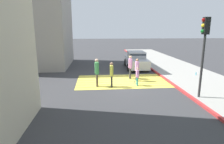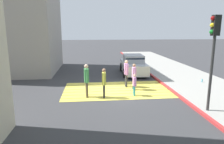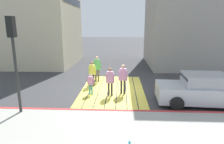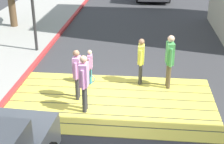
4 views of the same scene
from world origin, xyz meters
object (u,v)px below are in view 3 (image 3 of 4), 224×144
object	(u,v)px
water_bottle	(129,144)
pedestrian_adult_side	(123,77)
pedestrian_adult_lead	(92,72)
pedestrian_child_with_racket	(91,83)
car_parked_near_curb	(201,90)
traffic_light_corner	(14,46)
pedestrian_teen_behind	(97,67)
pedestrian_adult_trailing	(110,80)

from	to	relation	value
water_bottle	pedestrian_adult_side	world-z (taller)	pedestrian_adult_side
water_bottle	pedestrian_adult_lead	xyz separation A→B (m)	(6.85, 2.19, 0.71)
pedestrian_child_with_racket	car_parked_near_curb	bearing A→B (deg)	-101.33
pedestrian_adult_side	pedestrian_child_with_racket	xyz separation A→B (m)	(-0.14, 1.84, -0.33)
pedestrian_adult_side	pedestrian_child_with_racket	size ratio (longest dim) A/B	1.43
traffic_light_corner	car_parked_near_curb	bearing A→B (deg)	-79.47
water_bottle	pedestrian_adult_side	size ratio (longest dim) A/B	0.13
car_parked_near_curb	pedestrian_teen_behind	bearing A→B (deg)	56.51
pedestrian_teen_behind	car_parked_near_curb	bearing A→B (deg)	-123.49
pedestrian_teen_behind	pedestrian_child_with_racket	world-z (taller)	pedestrian_teen_behind
car_parked_near_curb	pedestrian_child_with_racket	size ratio (longest dim) A/B	3.60
pedestrian_adult_lead	pedestrian_child_with_racket	distance (m)	1.73
traffic_light_corner	pedestrian_adult_lead	bearing A→B (deg)	-30.03
car_parked_near_curb	water_bottle	size ratio (longest dim) A/B	19.96
water_bottle	pedestrian_adult_side	distance (m)	5.35
pedestrian_adult_trailing	pedestrian_child_with_racket	world-z (taller)	pedestrian_adult_trailing
traffic_light_corner	pedestrian_adult_lead	size ratio (longest dim) A/B	2.62
car_parked_near_curb	pedestrian_adult_lead	world-z (taller)	pedestrian_adult_lead
pedestrian_adult_lead	water_bottle	bearing A→B (deg)	-162.24
pedestrian_adult_trailing	pedestrian_child_with_racket	bearing A→B (deg)	79.20
pedestrian_adult_lead	pedestrian_adult_trailing	xyz separation A→B (m)	(-1.92, -1.29, 0.01)
pedestrian_teen_behind	pedestrian_child_with_racket	size ratio (longest dim) A/B	1.50
water_bottle	pedestrian_adult_lead	size ratio (longest dim) A/B	0.14
pedestrian_child_with_racket	pedestrian_adult_lead	bearing A→B (deg)	5.75
pedestrian_teen_behind	traffic_light_corner	bearing A→B (deg)	152.76
car_parked_near_curb	pedestrian_child_with_racket	bearing A→B (deg)	78.67
pedestrian_adult_side	pedestrian_teen_behind	distance (m)	3.08
traffic_light_corner	pedestrian_child_with_racket	world-z (taller)	traffic_light_corner
pedestrian_adult_trailing	pedestrian_adult_lead	bearing A→B (deg)	34.03
car_parked_near_curb	water_bottle	bearing A→B (deg)	136.92
water_bottle	pedestrian_adult_side	bearing A→B (deg)	1.98
water_bottle	pedestrian_child_with_racket	bearing A→B (deg)	21.46
pedestrian_teen_behind	pedestrian_child_with_racket	bearing A→B (deg)	179.38
pedestrian_adult_lead	pedestrian_teen_behind	xyz separation A→B (m)	(0.93, -0.20, 0.12)
car_parked_near_curb	traffic_light_corner	xyz separation A→B (m)	(-1.58, 8.49, 2.30)
pedestrian_adult_lead	pedestrian_adult_side	size ratio (longest dim) A/B	0.93
pedestrian_adult_side	pedestrian_adult_lead	bearing A→B (deg)	52.18
car_parked_near_curb	pedestrian_child_with_racket	distance (m)	5.87
car_parked_near_curb	pedestrian_adult_trailing	distance (m)	4.73
pedestrian_adult_side	pedestrian_teen_behind	xyz separation A→B (m)	(2.49, 1.81, 0.05)
car_parked_near_curb	traffic_light_corner	size ratio (longest dim) A/B	1.04
water_bottle	pedestrian_teen_behind	distance (m)	8.07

